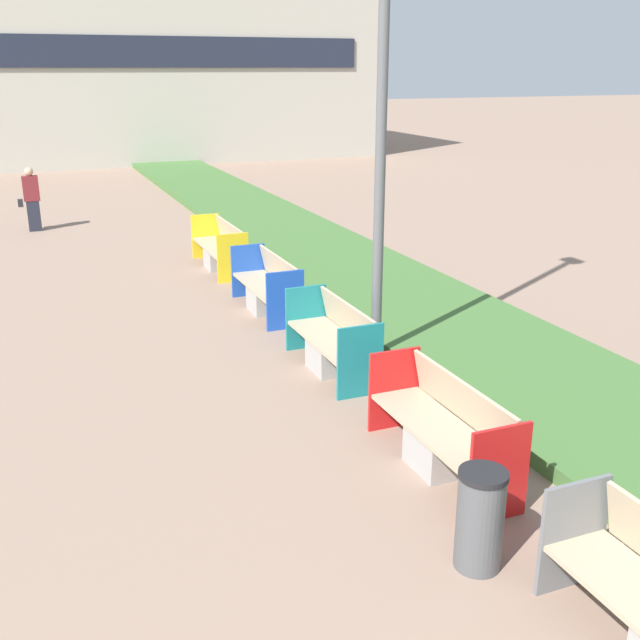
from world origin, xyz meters
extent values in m
cube|color=#426B33|center=(3.20, 12.00, 0.09)|extent=(2.80, 120.00, 0.18)
cube|color=#B2AD9E|center=(4.00, 36.64, 4.08)|extent=(18.36, 8.87, 8.16)
cube|color=#1E2333|center=(4.00, 32.16, 4.49)|extent=(15.42, 0.08, 1.20)
cube|color=slate|center=(0.90, 4.37, 0.47)|extent=(0.62, 0.04, 0.94)
cube|color=#9E9B96|center=(0.90, 6.37, 0.21)|extent=(0.52, 0.60, 0.42)
cube|color=tan|center=(0.90, 6.37, 0.44)|extent=(0.58, 1.98, 0.05)
cube|color=tan|center=(1.17, 6.37, 0.70)|extent=(0.14, 1.90, 0.48)
cube|color=red|center=(0.90, 5.36, 0.47)|extent=(0.62, 0.04, 0.94)
cube|color=red|center=(0.90, 7.38, 0.47)|extent=(0.62, 0.04, 0.94)
cube|color=#9E9B96|center=(0.90, 9.20, 0.21)|extent=(0.52, 0.60, 0.42)
cube|color=tan|center=(0.90, 9.20, 0.44)|extent=(0.58, 1.82, 0.05)
cube|color=tan|center=(1.17, 9.20, 0.70)|extent=(0.14, 1.74, 0.48)
cube|color=#197A7F|center=(0.90, 8.27, 0.47)|extent=(0.62, 0.04, 0.94)
cube|color=#197A7F|center=(0.90, 10.13, 0.47)|extent=(0.62, 0.04, 0.94)
cube|color=#9E9B96|center=(0.90, 12.01, 0.21)|extent=(0.52, 0.60, 0.42)
cube|color=tan|center=(0.90, 12.01, 0.44)|extent=(0.58, 1.93, 0.05)
cube|color=tan|center=(1.17, 12.01, 0.70)|extent=(0.14, 1.85, 0.48)
cube|color=blue|center=(0.90, 11.03, 0.47)|extent=(0.62, 0.04, 0.94)
cube|color=blue|center=(0.90, 13.00, 0.47)|extent=(0.62, 0.04, 0.94)
cube|color=#9E9B96|center=(0.90, 15.05, 0.21)|extent=(0.52, 0.60, 0.42)
cube|color=tan|center=(0.90, 15.05, 0.44)|extent=(0.58, 2.08, 0.05)
cube|color=tan|center=(1.17, 15.05, 0.70)|extent=(0.14, 2.00, 0.48)
cube|color=yellow|center=(0.90, 13.99, 0.47)|extent=(0.62, 0.04, 0.94)
cube|color=yellow|center=(0.90, 16.11, 0.47)|extent=(0.62, 0.04, 0.94)
cylinder|color=#4C4F51|center=(0.38, 4.86, 0.41)|extent=(0.39, 0.39, 0.83)
cylinder|color=black|center=(0.38, 4.86, 0.85)|extent=(0.40, 0.40, 0.05)
cylinder|color=#56595B|center=(1.55, 9.15, 3.71)|extent=(0.14, 0.14, 7.43)
cube|color=#232633|center=(-2.43, 20.46, 0.38)|extent=(0.30, 0.22, 0.76)
cube|color=maroon|center=(-2.43, 20.46, 1.06)|extent=(0.38, 0.24, 0.61)
sphere|color=tan|center=(-2.43, 20.46, 1.48)|extent=(0.21, 0.21, 0.21)
cube|color=#232328|center=(-2.71, 20.46, 0.72)|extent=(0.12, 0.20, 0.18)
camera|label=1|loc=(-2.80, 0.52, 3.92)|focal=42.00mm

